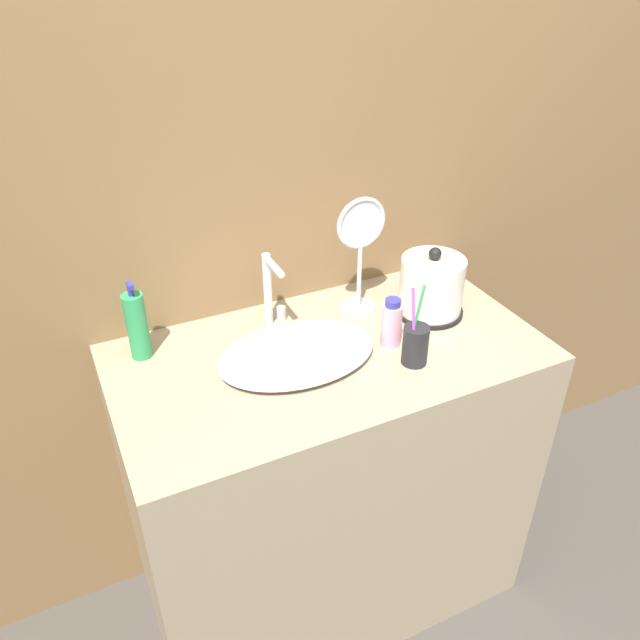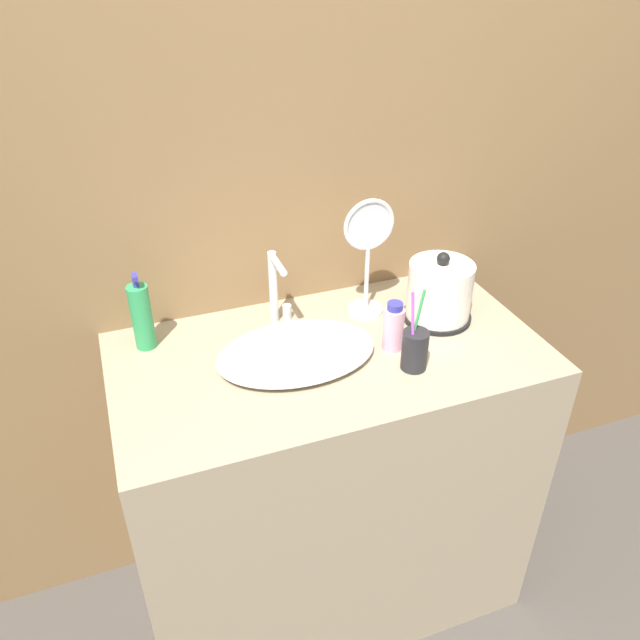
{
  "view_description": "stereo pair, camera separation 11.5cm",
  "coord_description": "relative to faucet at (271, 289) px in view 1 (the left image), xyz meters",
  "views": [
    {
      "loc": [
        -0.57,
        -0.84,
        1.81
      ],
      "look_at": [
        -0.03,
        0.29,
        1.01
      ],
      "focal_mm": 35.0,
      "sensor_mm": 36.0,
      "label": 1
    },
    {
      "loc": [
        -0.46,
        -0.89,
        1.81
      ],
      "look_at": [
        -0.03,
        0.29,
        1.01
      ],
      "focal_mm": 35.0,
      "sensor_mm": 36.0,
      "label": 2
    }
  ],
  "objects": [
    {
      "name": "shampoo_bottle",
      "position": [
        0.23,
        -0.21,
        -0.05
      ],
      "size": [
        0.05,
        0.05,
        0.13
      ],
      "color": "#EAA8C6",
      "rests_on": "vanity_counter"
    },
    {
      "name": "sink_basin",
      "position": [
        -0.01,
        -0.17,
        -0.09
      ],
      "size": [
        0.39,
        0.27,
        0.04
      ],
      "color": "white",
      "rests_on": "vanity_counter"
    },
    {
      "name": "faucet",
      "position": [
        0.0,
        0.0,
        0.0
      ],
      "size": [
        0.06,
        0.11,
        0.2
      ],
      "color": "silver",
      "rests_on": "vanity_counter"
    },
    {
      "name": "vanity_mirror",
      "position": [
        0.24,
        -0.03,
        0.08
      ],
      "size": [
        0.14,
        0.1,
        0.32
      ],
      "color": "silver",
      "rests_on": "vanity_counter"
    },
    {
      "name": "vanity_counter",
      "position": [
        0.08,
        -0.18,
        -0.57
      ],
      "size": [
        1.07,
        0.57,
        0.91
      ],
      "color": "gray",
      "rests_on": "ground_plane"
    },
    {
      "name": "lotion_bottle",
      "position": [
        -0.34,
        0.01,
        -0.02
      ],
      "size": [
        0.05,
        0.05,
        0.21
      ],
      "color": "#2D9956",
      "rests_on": "vanity_counter"
    },
    {
      "name": "toothbrush_cup",
      "position": [
        0.24,
        -0.3,
        -0.06
      ],
      "size": [
        0.06,
        0.06,
        0.21
      ],
      "color": "#232328",
      "rests_on": "vanity_counter"
    },
    {
      "name": "electric_kettle",
      "position": [
        0.41,
        -0.13,
        -0.03
      ],
      "size": [
        0.18,
        0.18,
        0.2
      ],
      "color": "black",
      "rests_on": "vanity_counter"
    },
    {
      "name": "wall_back",
      "position": [
        0.08,
        0.13,
        0.28
      ],
      "size": [
        6.0,
        0.04,
        2.6
      ],
      "color": "olive",
      "rests_on": "ground_plane"
    }
  ]
}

